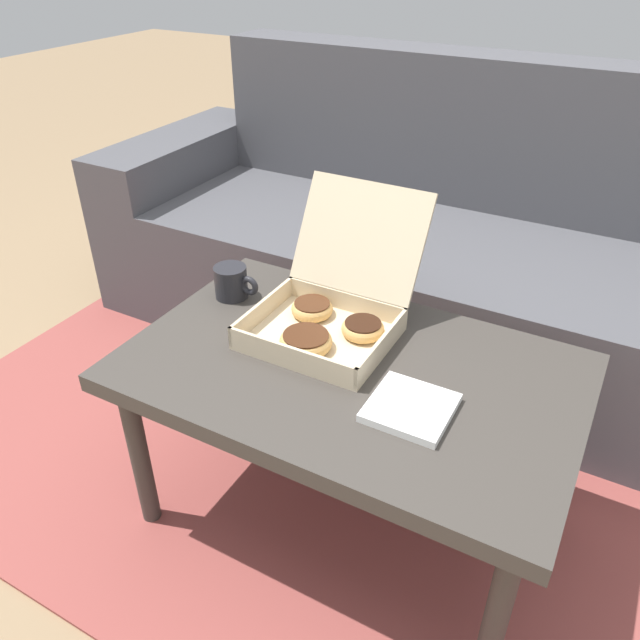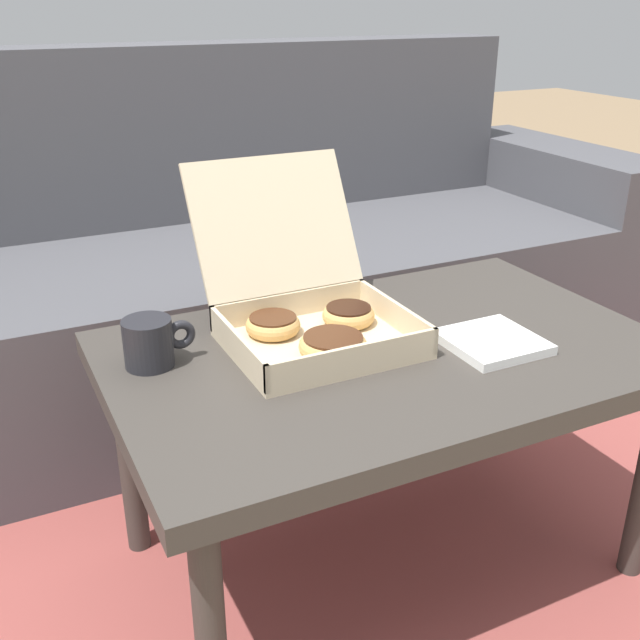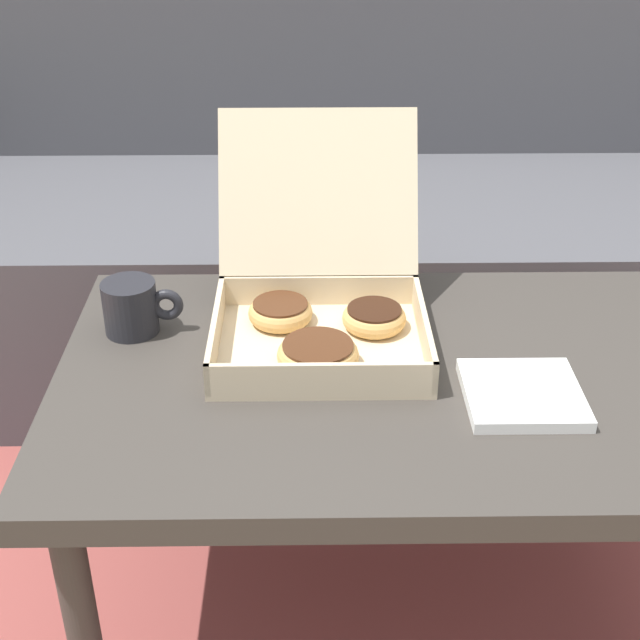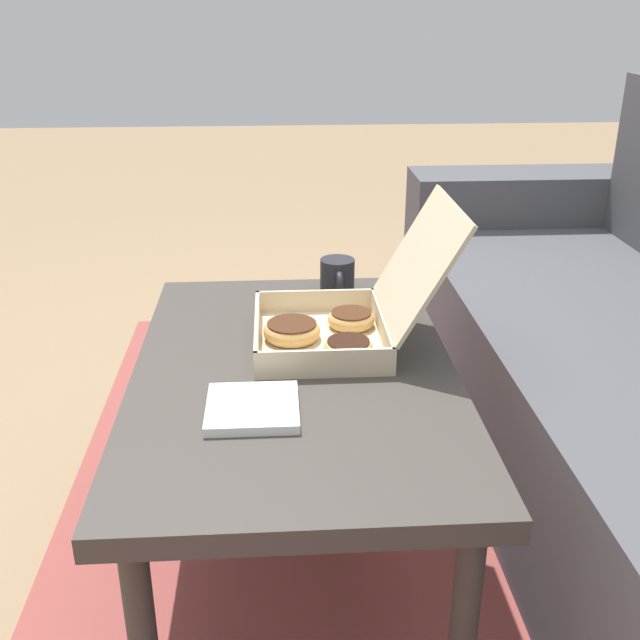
# 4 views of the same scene
# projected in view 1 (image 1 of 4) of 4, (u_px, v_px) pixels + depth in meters

# --- Properties ---
(ground_plane) EXTENTS (12.00, 12.00, 0.00)m
(ground_plane) POSITION_uv_depth(u_px,v_px,m) (358.00, 494.00, 1.62)
(ground_plane) COLOR #937756
(area_rug) EXTENTS (2.62, 1.83, 0.01)m
(area_rug) POSITION_uv_depth(u_px,v_px,m) (403.00, 423.00, 1.84)
(area_rug) COLOR #994742
(area_rug) RESTS_ON ground_plane
(couch) EXTENTS (2.50, 0.80, 0.90)m
(couch) POSITION_uv_depth(u_px,v_px,m) (468.00, 263.00, 2.05)
(couch) COLOR #4C4C51
(couch) RESTS_ON ground_plane
(coffee_table) EXTENTS (0.95, 0.60, 0.47)m
(coffee_table) POSITION_uv_depth(u_px,v_px,m) (350.00, 383.00, 1.34)
(coffee_table) COLOR #3D3833
(coffee_table) RESTS_ON ground_plane
(pastry_box) EXTENTS (0.31, 0.39, 0.28)m
(pastry_box) POSITION_uv_depth(u_px,v_px,m) (330.00, 310.00, 1.40)
(pastry_box) COLOR beige
(pastry_box) RESTS_ON coffee_table
(coffee_mug) EXTENTS (0.12, 0.08, 0.08)m
(coffee_mug) POSITION_uv_depth(u_px,v_px,m) (232.00, 282.00, 1.53)
(coffee_mug) COLOR #232328
(coffee_mug) RESTS_ON coffee_table
(napkin_stack) EXTENTS (0.15, 0.15, 0.02)m
(napkin_stack) POSITION_uv_depth(u_px,v_px,m) (410.00, 408.00, 1.18)
(napkin_stack) COLOR white
(napkin_stack) RESTS_ON coffee_table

